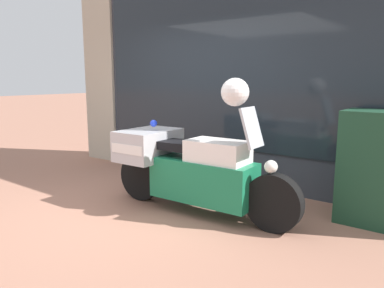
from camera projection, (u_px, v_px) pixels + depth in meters
ground_plane at (122, 210)px, 4.57m from camera, size 60.00×60.00×0.00m
shop_building at (196, 48)px, 6.00m from camera, size 5.84×0.55×4.10m
window_display at (232, 148)px, 5.89m from camera, size 4.59×0.30×2.12m
paramedic_motorcycle at (186, 166)px, 4.48m from camera, size 2.48×0.82×1.29m
white_helmet at (235, 92)px, 3.96m from camera, size 0.30×0.30×0.30m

